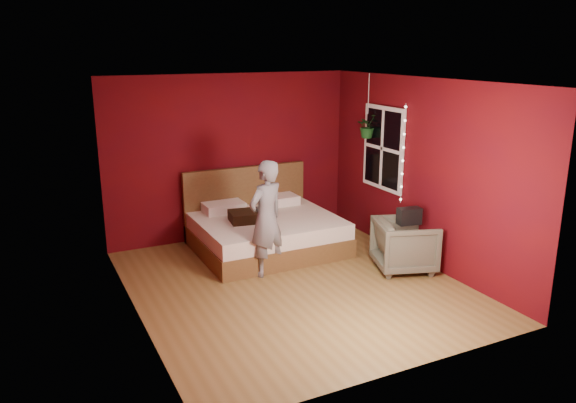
% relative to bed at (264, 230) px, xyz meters
% --- Properties ---
extents(floor, '(4.50, 4.50, 0.00)m').
position_rel_bed_xyz_m(floor, '(-0.21, -1.42, -0.30)').
color(floor, olive).
rests_on(floor, ground).
extents(room_walls, '(4.04, 4.54, 2.62)m').
position_rel_bed_xyz_m(room_walls, '(-0.21, -1.42, 1.38)').
color(room_walls, '#5A090B').
rests_on(room_walls, ground).
extents(window, '(0.05, 0.97, 1.27)m').
position_rel_bed_xyz_m(window, '(1.76, -0.52, 1.20)').
color(window, white).
rests_on(window, room_walls).
extents(fairy_lights, '(0.04, 0.04, 1.45)m').
position_rel_bed_xyz_m(fairy_lights, '(1.73, -1.04, 1.20)').
color(fairy_lights, silver).
rests_on(fairy_lights, room_walls).
extents(bed, '(2.07, 1.76, 1.14)m').
position_rel_bed_xyz_m(bed, '(0.00, 0.00, 0.00)').
color(bed, brown).
rests_on(bed, ground).
extents(person, '(0.67, 0.56, 1.58)m').
position_rel_bed_xyz_m(person, '(-0.38, -0.92, 0.49)').
color(person, slate).
rests_on(person, ground).
extents(armchair, '(0.99, 0.98, 0.72)m').
position_rel_bed_xyz_m(armchair, '(1.39, -1.63, 0.06)').
color(armchair, '#575645').
rests_on(armchair, ground).
extents(handbag, '(0.33, 0.21, 0.22)m').
position_rel_bed_xyz_m(handbag, '(1.32, -1.77, 0.53)').
color(handbag, black).
rests_on(handbag, armchair).
extents(throw_pillow, '(0.48, 0.48, 0.15)m').
position_rel_bed_xyz_m(throw_pillow, '(-0.37, -0.11, 0.30)').
color(throw_pillow, '#311E10').
rests_on(throw_pillow, bed).
extents(hanging_plant, '(0.39, 0.36, 0.98)m').
position_rel_bed_xyz_m(hanging_plant, '(1.67, -0.20, 1.51)').
color(hanging_plant, silver).
rests_on(hanging_plant, room_walls).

